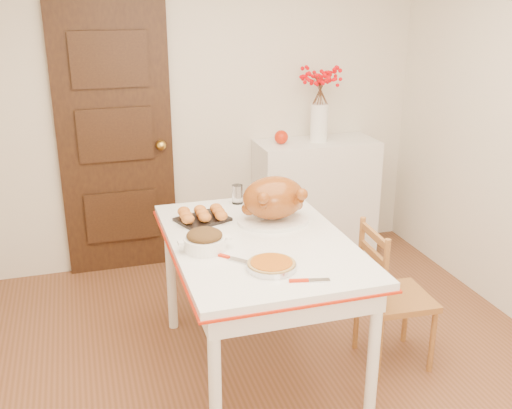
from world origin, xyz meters
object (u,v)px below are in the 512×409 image
object	(u,v)px
chair_oak	(396,295)
pumpkin_pie	(271,264)
sideboard	(315,198)
kitchen_table	(259,307)
turkey_platter	(274,200)

from	to	relation	value
chair_oak	pumpkin_pie	distance (m)	0.99
sideboard	chair_oak	xyz separation A→B (m)	(-0.14, -1.60, -0.05)
kitchen_table	chair_oak	world-z (taller)	chair_oak
sideboard	turkey_platter	size ratio (longest dim) A/B	2.29
chair_oak	turkey_platter	world-z (taller)	turkey_platter
sideboard	turkey_platter	xyz separation A→B (m)	(-0.79, -1.26, 0.49)
sideboard	turkey_platter	distance (m)	1.57
turkey_platter	pumpkin_pie	bearing A→B (deg)	-88.18
sideboard	pumpkin_pie	xyz separation A→B (m)	(-1.00, -1.85, 0.38)
chair_oak	kitchen_table	bearing A→B (deg)	84.13
kitchen_table	chair_oak	distance (m)	0.81
turkey_platter	kitchen_table	bearing A→B (deg)	-105.23
turkey_platter	pumpkin_pie	world-z (taller)	turkey_platter
sideboard	pumpkin_pie	bearing A→B (deg)	-118.40
sideboard	pumpkin_pie	size ratio (longest dim) A/B	4.01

